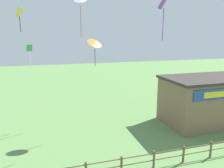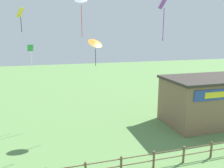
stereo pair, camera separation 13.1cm
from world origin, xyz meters
name	(u,v)px [view 2 (the right image)]	position (x,y,z in m)	size (l,w,h in m)	color
wooden_fence	(121,164)	(0.00, 5.93, 0.66)	(17.41, 0.14, 1.16)	brown
seaside_building	(207,100)	(10.34, 11.34, 2.23)	(8.04, 5.04, 4.43)	#84664C
kite_orange_delta	(95,43)	(-0.01, 12.91, 7.58)	(1.59, 1.52, 2.33)	orange
kite_purple_streamer	(164,5)	(4.00, 8.87, 10.25)	(1.08, 1.10, 3.27)	purple
kite_white_delta	(81,1)	(-0.56, 16.55, 11.43)	(1.48, 1.38, 3.84)	white
kite_green_diamond	(31,52)	(-5.39, 16.34, 6.73)	(0.58, 0.48, 2.15)	green
kite_yellow_diamond	(20,15)	(-5.90, 15.45, 9.90)	(0.68, 0.77, 2.01)	yellow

